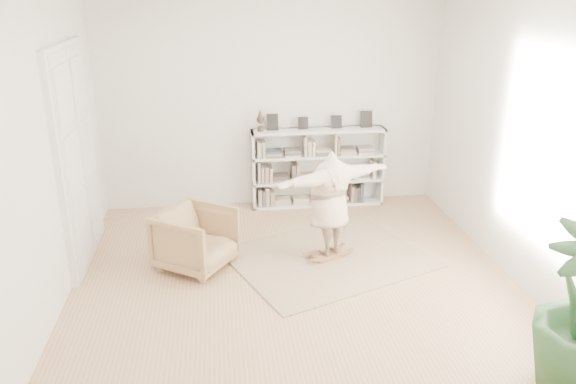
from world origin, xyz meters
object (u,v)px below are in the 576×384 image
object	(u,v)px
rocker_board	(328,254)
person	(330,201)
armchair	(196,239)
bookshelf	(318,168)

from	to	relation	value
rocker_board	person	size ratio (longest dim) A/B	0.30
armchair	rocker_board	distance (m)	1.80
armchair	rocker_board	world-z (taller)	armchair
rocker_board	person	world-z (taller)	person
bookshelf	person	xyz separation A→B (m)	(-0.20, -2.01, 0.20)
rocker_board	armchair	bearing A→B (deg)	158.53
armchair	rocker_board	bearing A→B (deg)	-55.61
rocker_board	bookshelf	bearing A→B (deg)	62.26
armchair	person	size ratio (longest dim) A/B	0.50
bookshelf	armchair	distance (m)	2.83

